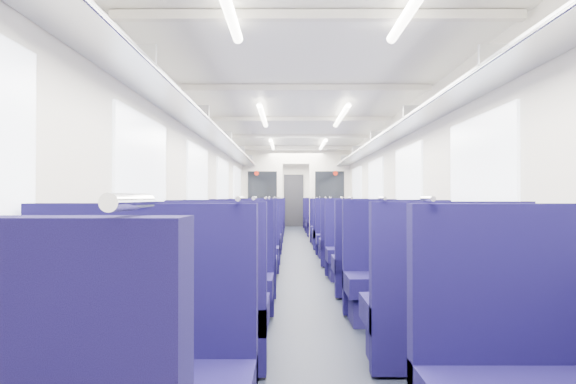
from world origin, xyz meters
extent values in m
cube|color=black|center=(0.00, 0.00, 0.00)|extent=(2.80, 18.00, 0.01)
cube|color=white|center=(0.00, 0.00, 2.35)|extent=(2.80, 18.00, 0.01)
cube|color=silver|center=(-1.40, 0.00, 1.18)|extent=(0.02, 18.00, 2.35)
cube|color=#15113A|center=(-1.39, 0.00, 0.35)|extent=(0.03, 17.90, 0.70)
cube|color=silver|center=(1.40, 0.00, 1.18)|extent=(0.02, 18.00, 2.35)
cube|color=#15113A|center=(1.39, 0.00, 0.35)|extent=(0.03, 17.90, 0.70)
cube|color=silver|center=(0.00, 9.00, 1.18)|extent=(2.80, 0.02, 2.35)
cube|color=#B2B5BA|center=(-1.22, 0.00, 1.97)|extent=(0.34, 17.40, 0.04)
cylinder|color=silver|center=(-1.04, 0.00, 1.95)|extent=(0.02, 17.40, 0.02)
cube|color=#B2B5BA|center=(-1.22, -6.00, 2.05)|extent=(0.34, 0.03, 0.14)
cube|color=#B2B5BA|center=(-1.22, -4.00, 2.05)|extent=(0.34, 0.03, 0.14)
cube|color=#B2B5BA|center=(-1.22, -2.00, 2.05)|extent=(0.34, 0.03, 0.14)
cube|color=#B2B5BA|center=(-1.22, 0.00, 2.05)|extent=(0.34, 0.03, 0.14)
cube|color=#B2B5BA|center=(-1.22, 2.00, 2.05)|extent=(0.34, 0.03, 0.14)
cube|color=#B2B5BA|center=(-1.22, 4.00, 2.05)|extent=(0.34, 0.03, 0.14)
cube|color=#B2B5BA|center=(-1.22, 6.00, 2.05)|extent=(0.34, 0.03, 0.14)
cube|color=#B2B5BA|center=(-1.22, 8.00, 2.05)|extent=(0.34, 0.03, 0.14)
cube|color=#B2B5BA|center=(1.22, 0.00, 1.97)|extent=(0.34, 17.40, 0.04)
cylinder|color=silver|center=(1.04, 0.00, 1.95)|extent=(0.02, 17.40, 0.02)
cube|color=#B2B5BA|center=(1.22, -6.00, 2.05)|extent=(0.34, 0.03, 0.14)
cube|color=#B2B5BA|center=(1.22, -4.00, 2.05)|extent=(0.34, 0.03, 0.14)
cube|color=#B2B5BA|center=(1.22, -2.00, 2.05)|extent=(0.34, 0.03, 0.14)
cube|color=#B2B5BA|center=(1.22, 0.00, 2.05)|extent=(0.34, 0.03, 0.14)
cube|color=#B2B5BA|center=(1.22, 2.00, 2.05)|extent=(0.34, 0.03, 0.14)
cube|color=#B2B5BA|center=(1.22, 4.00, 2.05)|extent=(0.34, 0.03, 0.14)
cube|color=#B2B5BA|center=(1.22, 6.00, 2.05)|extent=(0.34, 0.03, 0.14)
cube|color=#B2B5BA|center=(1.22, 8.00, 2.05)|extent=(0.34, 0.03, 0.14)
cube|color=white|center=(-1.38, -5.20, 1.42)|extent=(0.02, 1.30, 0.75)
cube|color=white|center=(-1.38, -2.90, 1.42)|extent=(0.02, 1.30, 0.75)
cube|color=white|center=(-1.38, -0.60, 1.42)|extent=(0.02, 1.30, 0.75)
cube|color=white|center=(-1.38, 1.70, 1.42)|extent=(0.02, 1.30, 0.75)
cube|color=white|center=(-1.38, 4.50, 1.42)|extent=(0.02, 1.30, 0.75)
cube|color=white|center=(-1.38, 6.80, 1.42)|extent=(0.02, 1.30, 0.75)
cube|color=white|center=(1.38, -5.20, 1.42)|extent=(0.02, 1.30, 0.75)
cube|color=white|center=(1.38, -2.90, 1.42)|extent=(0.02, 1.30, 0.75)
cube|color=white|center=(1.38, -0.60, 1.42)|extent=(0.02, 1.30, 0.75)
cube|color=white|center=(1.38, 1.70, 1.42)|extent=(0.02, 1.30, 0.75)
cube|color=white|center=(1.38, 4.50, 1.42)|extent=(0.02, 1.30, 0.75)
cube|color=white|center=(1.38, 6.80, 1.42)|extent=(0.02, 1.30, 0.75)
cube|color=silver|center=(0.00, -6.00, 2.31)|extent=(2.70, 0.06, 0.06)
cube|color=silver|center=(0.00, -4.00, 2.31)|extent=(2.70, 0.06, 0.06)
cube|color=silver|center=(0.00, -2.00, 2.31)|extent=(2.70, 0.06, 0.06)
cube|color=silver|center=(0.00, 0.00, 2.31)|extent=(2.70, 0.06, 0.06)
cube|color=silver|center=(0.00, 2.00, 2.31)|extent=(2.70, 0.06, 0.06)
cube|color=silver|center=(0.00, 4.00, 2.31)|extent=(2.70, 0.06, 0.06)
cube|color=silver|center=(0.00, 6.00, 2.31)|extent=(2.70, 0.06, 0.06)
cube|color=silver|center=(0.00, 8.00, 2.31)|extent=(2.70, 0.06, 0.06)
cylinder|color=white|center=(-0.55, -2.50, 2.26)|extent=(0.07, 1.60, 0.07)
cylinder|color=white|center=(-0.55, 1.00, 2.26)|extent=(0.07, 1.60, 0.07)
cylinder|color=white|center=(-0.55, 5.50, 2.26)|extent=(0.07, 1.60, 0.07)
cylinder|color=white|center=(0.55, -2.50, 2.26)|extent=(0.07, 1.60, 0.07)
cylinder|color=white|center=(0.55, 1.00, 2.26)|extent=(0.07, 1.60, 0.07)
cylinder|color=white|center=(0.55, 5.50, 2.26)|extent=(0.07, 1.60, 0.07)
cube|color=black|center=(0.00, 8.94, 1.00)|extent=(0.75, 0.06, 2.00)
cube|color=silver|center=(-0.88, 3.13, 1.18)|extent=(1.05, 0.08, 2.35)
cube|color=black|center=(-0.87, 3.08, 1.40)|extent=(0.76, 0.02, 0.80)
cylinder|color=red|center=(-1.02, 3.07, 1.75)|extent=(0.12, 0.01, 0.12)
cube|color=silver|center=(0.88, 3.13, 1.18)|extent=(1.05, 0.08, 2.35)
cube|color=black|center=(0.87, 3.08, 1.40)|extent=(0.76, 0.02, 0.80)
cylinder|color=red|center=(1.02, 3.07, 1.75)|extent=(0.12, 0.01, 0.12)
cube|color=silver|center=(0.00, 3.13, 2.17)|extent=(0.70, 0.08, 0.35)
cylinder|color=silver|center=(-0.40, -8.39, 1.12)|extent=(0.02, 0.15, 0.02)
cube|color=#130E45|center=(-0.83, -6.98, 0.56)|extent=(1.01, 0.10, 1.08)
cylinder|color=silver|center=(-0.40, -6.98, 1.12)|extent=(0.02, 0.15, 0.02)
cube|color=#130E45|center=(0.83, -7.05, 0.56)|extent=(1.01, 0.10, 1.08)
cylinder|color=silver|center=(0.40, -7.05, 1.12)|extent=(0.02, 0.15, 0.02)
cube|color=#130E45|center=(-0.83, -5.90, 0.35)|extent=(1.01, 0.53, 0.17)
cube|color=#130E3A|center=(-0.83, -5.90, 0.13)|extent=(0.93, 0.42, 0.26)
cube|color=#130E45|center=(-0.83, -6.11, 0.56)|extent=(1.01, 0.10, 1.08)
cylinder|color=silver|center=(-0.40, -6.11, 1.12)|extent=(0.02, 0.15, 0.02)
cube|color=#130E45|center=(0.83, -5.88, 0.35)|extent=(1.01, 0.53, 0.17)
cube|color=#130E3A|center=(0.83, -5.88, 0.13)|extent=(0.93, 0.42, 0.26)
cube|color=#130E45|center=(0.83, -6.10, 0.56)|extent=(1.01, 0.10, 1.08)
cylinder|color=silver|center=(0.40, -6.10, 1.12)|extent=(0.02, 0.15, 0.02)
cube|color=#130E45|center=(-0.83, -4.90, 0.35)|extent=(1.01, 0.53, 0.17)
cube|color=#130E3A|center=(-0.83, -4.90, 0.13)|extent=(0.93, 0.42, 0.26)
cube|color=#130E45|center=(-0.83, -4.68, 0.56)|extent=(1.01, 0.10, 1.08)
cylinder|color=silver|center=(-0.40, -4.68, 1.12)|extent=(0.02, 0.15, 0.02)
cube|color=#130E45|center=(0.83, -4.83, 0.35)|extent=(1.01, 0.53, 0.17)
cube|color=#130E3A|center=(0.83, -4.83, 0.13)|extent=(0.93, 0.42, 0.26)
cube|color=#130E45|center=(0.83, -4.61, 0.56)|extent=(1.01, 0.10, 1.08)
cylinder|color=silver|center=(0.40, -4.61, 1.12)|extent=(0.02, 0.15, 0.02)
cube|color=#130E45|center=(-0.83, -3.71, 0.35)|extent=(1.01, 0.53, 0.17)
cube|color=#130E3A|center=(-0.83, -3.71, 0.13)|extent=(0.93, 0.42, 0.26)
cube|color=#130E45|center=(-0.83, -3.93, 0.56)|extent=(1.01, 0.10, 1.08)
cylinder|color=silver|center=(-0.40, -3.93, 1.12)|extent=(0.02, 0.15, 0.02)
cube|color=#130E45|center=(0.83, -3.65, 0.35)|extent=(1.01, 0.53, 0.17)
cube|color=#130E3A|center=(0.83, -3.65, 0.13)|extent=(0.93, 0.42, 0.26)
cube|color=#130E45|center=(0.83, -3.86, 0.56)|extent=(1.01, 0.10, 1.08)
cylinder|color=silver|center=(0.40, -3.86, 1.12)|extent=(0.02, 0.15, 0.02)
cube|color=#130E45|center=(-0.83, -2.50, 0.35)|extent=(1.01, 0.53, 0.17)
cube|color=#130E3A|center=(-0.83, -2.50, 0.13)|extent=(0.93, 0.42, 0.26)
cube|color=#130E45|center=(-0.83, -2.28, 0.56)|extent=(1.01, 0.10, 1.08)
cylinder|color=silver|center=(-0.40, -2.28, 1.12)|extent=(0.02, 0.15, 0.02)
cube|color=#130E45|center=(0.83, -2.67, 0.35)|extent=(1.01, 0.53, 0.17)
cube|color=#130E3A|center=(0.83, -2.67, 0.13)|extent=(0.93, 0.42, 0.26)
cube|color=#130E45|center=(0.83, -2.45, 0.56)|extent=(1.01, 0.10, 1.08)
cylinder|color=silver|center=(0.40, -2.45, 1.12)|extent=(0.02, 0.15, 0.02)
cube|color=#130E45|center=(-0.83, -1.18, 0.35)|extent=(1.01, 0.53, 0.17)
cube|color=#130E3A|center=(-0.83, -1.18, 0.13)|extent=(0.93, 0.42, 0.26)
cube|color=#130E45|center=(-0.83, -1.40, 0.56)|extent=(1.01, 0.10, 1.08)
cylinder|color=silver|center=(-0.40, -1.40, 1.12)|extent=(0.02, 0.15, 0.02)
cube|color=#130E45|center=(0.83, -1.34, 0.35)|extent=(1.01, 0.53, 0.17)
cube|color=#130E3A|center=(0.83, -1.34, 0.13)|extent=(0.93, 0.42, 0.26)
cube|color=#130E45|center=(0.83, -1.56, 0.56)|extent=(1.01, 0.10, 1.08)
cylinder|color=silver|center=(0.40, -1.56, 1.12)|extent=(0.02, 0.15, 0.02)
cube|color=#130E45|center=(-0.83, -0.23, 0.35)|extent=(1.01, 0.53, 0.17)
cube|color=#130E3A|center=(-0.83, -0.23, 0.13)|extent=(0.93, 0.42, 0.26)
cube|color=#130E45|center=(-0.83, -0.01, 0.56)|extent=(1.01, 0.10, 1.08)
cylinder|color=silver|center=(-0.40, -0.01, 1.12)|extent=(0.02, 0.15, 0.02)
cube|color=#130E45|center=(0.83, -0.31, 0.35)|extent=(1.01, 0.53, 0.17)
cube|color=#130E3A|center=(0.83, -0.31, 0.13)|extent=(0.93, 0.42, 0.26)
cube|color=#130E45|center=(0.83, -0.10, 0.56)|extent=(1.01, 0.10, 1.08)
cylinder|color=silver|center=(0.40, -0.10, 1.12)|extent=(0.02, 0.15, 0.02)
cube|color=#130E45|center=(-0.83, 0.96, 0.35)|extent=(1.01, 0.53, 0.17)
cube|color=#130E3A|center=(-0.83, 0.96, 0.13)|extent=(0.93, 0.42, 0.26)
cube|color=#130E45|center=(-0.83, 0.74, 0.56)|extent=(1.01, 0.10, 1.08)
cylinder|color=silver|center=(-0.40, 0.74, 1.12)|extent=(0.02, 0.15, 0.02)
cube|color=#130E45|center=(0.83, 1.00, 0.35)|extent=(1.01, 0.53, 0.17)
cube|color=#130E3A|center=(0.83, 1.00, 0.13)|extent=(0.93, 0.42, 0.26)
cube|color=#130E45|center=(0.83, 0.78, 0.56)|extent=(1.01, 0.10, 1.08)
cylinder|color=silver|center=(0.40, 0.78, 1.12)|extent=(0.02, 0.15, 0.02)
cube|color=#130E45|center=(-0.83, 2.02, 0.35)|extent=(1.01, 0.53, 0.17)
cube|color=#130E3A|center=(-0.83, 2.02, 0.13)|extent=(0.93, 0.42, 0.26)
cube|color=#130E45|center=(-0.83, 2.24, 0.56)|extent=(1.01, 0.10, 1.08)
cylinder|color=silver|center=(-0.40, 2.24, 1.12)|extent=(0.02, 0.15, 0.02)
cube|color=#130E45|center=(0.83, 2.11, 0.35)|extent=(1.01, 0.53, 0.17)
cube|color=#130E3A|center=(0.83, 2.11, 0.13)|extent=(0.93, 0.42, 0.26)
cube|color=#130E45|center=(0.83, 2.32, 0.56)|extent=(1.01, 0.10, 1.08)
cylinder|color=silver|center=(0.40, 2.32, 1.12)|extent=(0.02, 0.15, 0.02)
cube|color=#130E45|center=(-0.83, 4.27, 0.35)|extent=(1.01, 0.53, 0.17)
cube|color=#130E3A|center=(-0.83, 4.27, 0.13)|extent=(0.93, 0.42, 0.26)
cube|color=#130E45|center=(-0.83, 4.05, 0.56)|extent=(1.01, 0.10, 1.08)
cylinder|color=silver|center=(-0.40, 4.05, 1.12)|extent=(0.02, 0.15, 0.02)
cube|color=#130E45|center=(0.83, 4.31, 0.35)|extent=(1.01, 0.53, 0.17)
cube|color=#130E3A|center=(0.83, 4.31, 0.13)|extent=(0.93, 0.42, 0.26)
cube|color=#130E45|center=(0.83, 4.10, 0.56)|extent=(1.01, 0.10, 1.08)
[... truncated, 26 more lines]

